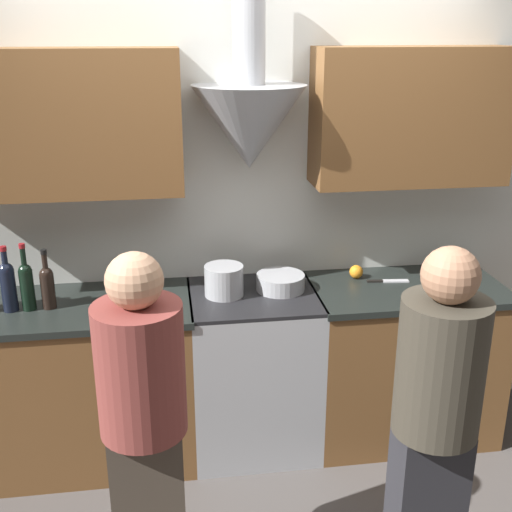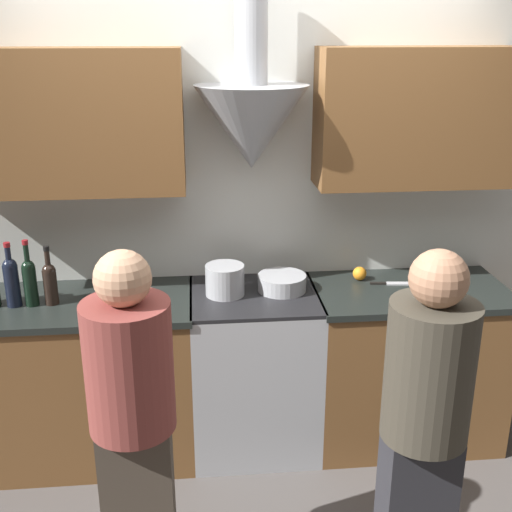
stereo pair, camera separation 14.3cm
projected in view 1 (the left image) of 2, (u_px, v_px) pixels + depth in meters
name	position (u px, v px, depth m)	size (l,w,h in m)	color
ground_plane	(262.00, 476.00, 3.39)	(12.00, 12.00, 0.00)	#4C4744
wall_back	(242.00, 180.00, 3.44)	(8.40, 0.58, 2.60)	silver
counter_left	(83.00, 383.00, 3.41)	(1.18, 0.62, 0.91)	brown
counter_right	(401.00, 359.00, 3.65)	(1.05, 0.62, 0.91)	brown
stove_range	(253.00, 369.00, 3.53)	(0.68, 0.60, 0.91)	#A8AAAF
wine_bottle_2	(8.00, 284.00, 3.14)	(0.07, 0.07, 0.34)	black
wine_bottle_3	(27.00, 284.00, 3.16)	(0.07, 0.07, 0.35)	black
wine_bottle_4	(47.00, 285.00, 3.18)	(0.07, 0.07, 0.31)	black
stock_pot	(224.00, 281.00, 3.34)	(0.20, 0.20, 0.16)	#A8AAAF
mixing_bowl	(280.00, 282.00, 3.42)	(0.26, 0.26, 0.09)	#A8AAAF
orange_fruit	(356.00, 272.00, 3.59)	(0.08, 0.08, 0.08)	orange
chefs_knife	(388.00, 281.00, 3.54)	(0.23, 0.05, 0.01)	silver
person_foreground_left	(144.00, 423.00, 2.41)	(0.33, 0.33, 1.52)	#473D33
person_foreground_right	(434.00, 424.00, 2.37)	(0.32, 0.32, 1.55)	#28282D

